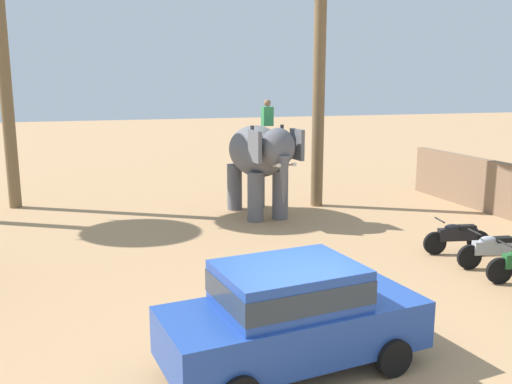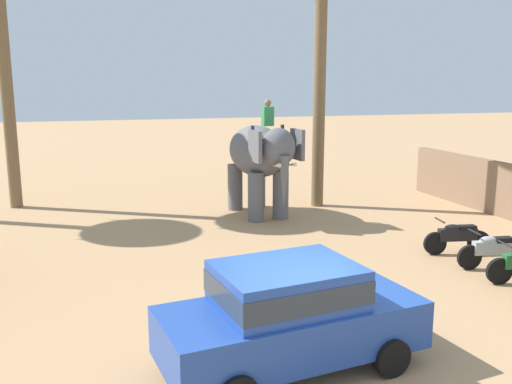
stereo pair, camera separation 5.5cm
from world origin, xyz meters
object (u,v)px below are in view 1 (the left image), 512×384
at_px(elephant_with_mahout, 260,157).
at_px(motorcycle_end_of_row, 457,236).
at_px(motorcycle_far_in_row, 493,249).
at_px(car_sedan_foreground, 292,313).

xyz_separation_m(elephant_with_mahout, motorcycle_end_of_row, (3.61, -5.61, -1.53)).
xyz_separation_m(elephant_with_mahout, motorcycle_far_in_row, (3.70, -6.82, -1.53)).
xyz_separation_m(motorcycle_far_in_row, motorcycle_end_of_row, (-0.09, 1.22, 0.00)).
bearing_deg(motorcycle_end_of_row, elephant_with_mahout, 122.79).
height_order(elephant_with_mahout, motorcycle_end_of_row, elephant_with_mahout).
bearing_deg(elephant_with_mahout, motorcycle_end_of_row, -57.21).
relative_size(motorcycle_far_in_row, motorcycle_end_of_row, 1.00).
xyz_separation_m(car_sedan_foreground, motorcycle_end_of_row, (6.27, 4.24, -0.46)).
bearing_deg(motorcycle_far_in_row, elephant_with_mahout, 118.50).
relative_size(car_sedan_foreground, motorcycle_end_of_row, 2.39).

